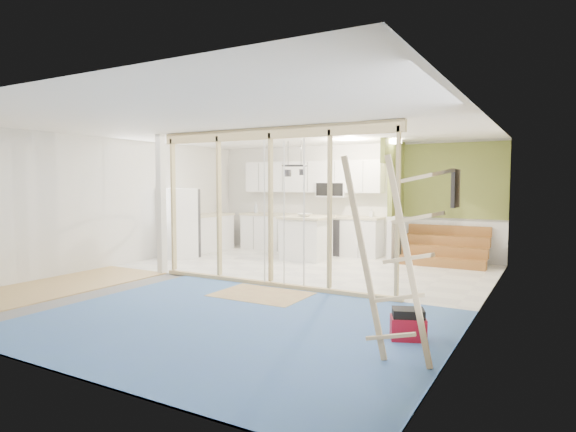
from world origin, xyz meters
The scene contains 17 objects.
room centered at (0.00, 0.00, 1.30)m, with size 7.01×8.01×2.61m.
floor_overlays centered at (0.07, 0.06, 0.01)m, with size 7.00×8.00×0.03m.
stud_frame centered at (-0.24, 0.00, 1.59)m, with size 4.66×0.14×2.60m.
base_cabinets centered at (-1.61, 3.36, 0.47)m, with size 4.45×2.24×0.93m.
upper_cabinets centered at (-0.84, 3.82, 1.82)m, with size 3.60×0.41×0.85m.
green_partition centered at (2.04, 3.66, 0.94)m, with size 2.25×1.51×2.60m.
pot_rack centered at (-0.31, 1.89, 2.00)m, with size 0.52×0.52×0.72m.
sheathing_panel centered at (3.48, -2.00, 1.30)m, with size 0.02×4.00×2.60m, color tan.
electrical_panel centered at (3.43, -1.40, 1.65)m, with size 0.04×0.30×0.40m, color #3B3A40.
ceiling_light centered at (1.40, 3.00, 2.54)m, with size 0.32×0.32×0.08m, color #FFEABF.
fridge centered at (-3.08, 1.49, 0.79)m, with size 0.85×0.82×1.58m.
island centered at (-0.44, 2.70, 0.48)m, with size 1.03×1.03×0.97m.
bowl centered at (-0.41, 2.56, 1.01)m, with size 0.29×0.29×0.07m, color silver.
soap_bottle_a centered at (-2.43, 3.72, 1.06)m, with size 0.10×0.10×0.27m, color silver.
soap_bottle_b centered at (0.70, 3.71, 1.03)m, with size 0.09×0.09×0.19m, color silver.
toolbox centered at (3.00, -1.56, 0.17)m, with size 0.45×0.40×0.35m.
ladder centered at (3.04, -2.31, 1.00)m, with size 1.05×0.10×1.95m.
Camera 1 is at (4.38, -6.64, 1.71)m, focal length 30.00 mm.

